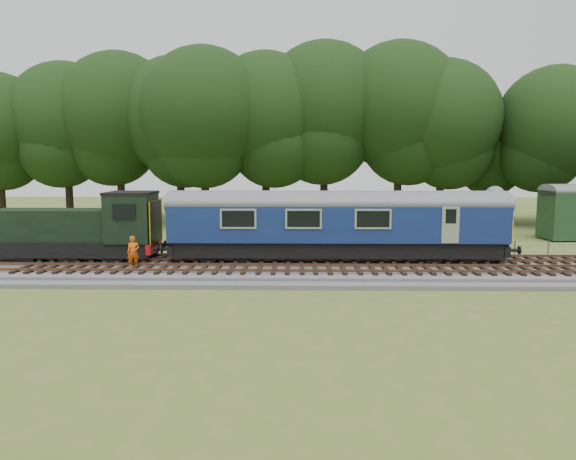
{
  "coord_description": "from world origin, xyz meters",
  "views": [
    {
      "loc": [
        -2.92,
        -28.96,
        5.77
      ],
      "look_at": [
        -3.53,
        1.4,
        2.0
      ],
      "focal_mm": 35.0,
      "sensor_mm": 36.0,
      "label": 1
    }
  ],
  "objects": [
    {
      "name": "fence",
      "position": [
        0.0,
        4.5,
        0.0
      ],
      "size": [
        64.0,
        0.12,
        1.0
      ],
      "primitive_type": null,
      "color": "#6B6054",
      "rests_on": "ground"
    },
    {
      "name": "track_south",
      "position": [
        0.0,
        -1.6,
        0.42
      ],
      "size": [
        67.2,
        2.4,
        0.21
      ],
      "color": "black",
      "rests_on": "ballast"
    },
    {
      "name": "tree_line",
      "position": [
        0.0,
        22.0,
        0.0
      ],
      "size": [
        70.0,
        8.0,
        18.0
      ],
      "primitive_type": null,
      "color": "black",
      "rests_on": "ground"
    },
    {
      "name": "shunter_loco",
      "position": [
        -14.82,
        1.4,
        1.97
      ],
      "size": [
        8.91,
        2.6,
        3.38
      ],
      "color": "black",
      "rests_on": "ground"
    },
    {
      "name": "worker",
      "position": [
        -11.32,
        -1.14,
        1.17
      ],
      "size": [
        0.7,
        0.58,
        1.63
      ],
      "primitive_type": "imported",
      "rotation": [
        0.0,
        0.0,
        0.37
      ],
      "color": "#F1560C",
      "rests_on": "ballast"
    },
    {
      "name": "track_north",
      "position": [
        0.0,
        1.4,
        0.42
      ],
      "size": [
        67.2,
        2.4,
        0.21
      ],
      "color": "black",
      "rests_on": "ballast"
    },
    {
      "name": "ground",
      "position": [
        0.0,
        0.0,
        0.0
      ],
      "size": [
        120.0,
        120.0,
        0.0
      ],
      "primitive_type": "plane",
      "color": "#4B6525",
      "rests_on": "ground"
    },
    {
      "name": "ballast",
      "position": [
        0.0,
        0.0,
        0.17
      ],
      "size": [
        70.0,
        7.0,
        0.35
      ],
      "primitive_type": "cube",
      "color": "#4C4C4F",
      "rests_on": "ground"
    },
    {
      "name": "dmu_railcar",
      "position": [
        -0.89,
        1.4,
        2.61
      ],
      "size": [
        18.05,
        2.86,
        3.88
      ],
      "color": "black",
      "rests_on": "ground"
    }
  ]
}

